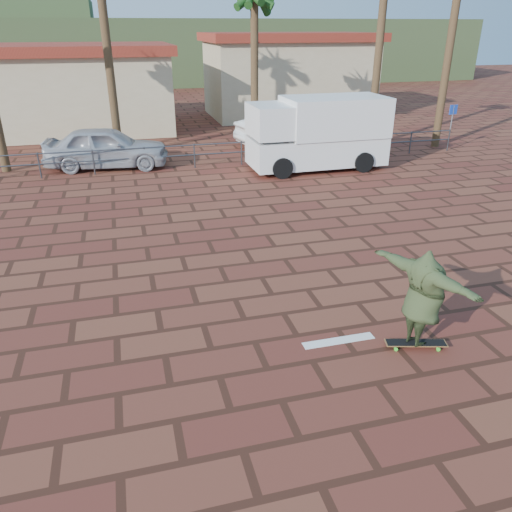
{
  "coord_description": "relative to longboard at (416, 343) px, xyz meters",
  "views": [
    {
      "loc": [
        -2.83,
        -8.37,
        5.39
      ],
      "look_at": [
        -0.27,
        1.2,
        0.8
      ],
      "focal_mm": 35.0,
      "sensor_mm": 36.0,
      "label": 1
    }
  ],
  "objects": [
    {
      "name": "ground",
      "position": [
        -1.98,
        1.76,
        -0.09
      ],
      "size": [
        120.0,
        120.0,
        0.0
      ],
      "primitive_type": "plane",
      "color": "brown",
      "rests_on": "ground"
    },
    {
      "name": "paint_stripe",
      "position": [
        -1.28,
        0.56,
        -0.09
      ],
      "size": [
        1.4,
        0.22,
        0.01
      ],
      "primitive_type": "cube",
      "color": "white",
      "rests_on": "ground"
    },
    {
      "name": "guardrail",
      "position": [
        -1.98,
        13.76,
        0.59
      ],
      "size": [
        24.06,
        0.06,
        1.0
      ],
      "color": "#47494F",
      "rests_on": "ground"
    },
    {
      "name": "palm_center",
      "position": [
        1.52,
        17.26,
        6.27
      ],
      "size": [
        2.4,
        2.4,
        7.75
      ],
      "color": "brown",
      "rests_on": "ground"
    },
    {
      "name": "building_west",
      "position": [
        -7.98,
        23.76,
        2.19
      ],
      "size": [
        12.6,
        7.6,
        4.5
      ],
      "color": "beige",
      "rests_on": "ground"
    },
    {
      "name": "building_east",
      "position": [
        6.02,
        25.76,
        2.45
      ],
      "size": [
        10.6,
        6.6,
        5.0
      ],
      "color": "beige",
      "rests_on": "ground"
    },
    {
      "name": "hill_front",
      "position": [
        -1.98,
        51.76,
        2.91
      ],
      "size": [
        70.0,
        18.0,
        6.0
      ],
      "primitive_type": "cube",
      "color": "#384C28",
      "rests_on": "ground"
    },
    {
      "name": "longboard",
      "position": [
        0.0,
        0.0,
        0.0
      ],
      "size": [
        1.14,
        0.53,
        0.11
      ],
      "rotation": [
        0.0,
        0.0,
        -0.27
      ],
      "color": "olive",
      "rests_on": "ground"
    },
    {
      "name": "skateboarder",
      "position": [
        -0.0,
        0.0,
        0.95
      ],
      "size": [
        1.27,
        2.37,
        1.86
      ],
      "primitive_type": "imported",
      "rotation": [
        0.0,
        0.0,
        1.87
      ],
      "color": "#323E21",
      "rests_on": "longboard"
    },
    {
      "name": "campervan",
      "position": [
        2.89,
        12.41,
        1.4
      ],
      "size": [
        5.49,
        2.46,
        2.83
      ],
      "rotation": [
        0.0,
        0.0,
        0.01
      ],
      "color": "white",
      "rests_on": "ground"
    },
    {
      "name": "car_silver",
      "position": [
        -5.45,
        14.76,
        0.75
      ],
      "size": [
        5.15,
        2.6,
        1.68
      ],
      "primitive_type": "imported",
      "rotation": [
        0.0,
        0.0,
        1.44
      ],
      "color": "#AFB1B7",
      "rests_on": "ground"
    },
    {
      "name": "car_white",
      "position": [
        3.07,
        16.99,
        0.73
      ],
      "size": [
        5.2,
        2.63,
        1.64
      ],
      "primitive_type": "imported",
      "rotation": [
        0.0,
        0.0,
        1.76
      ],
      "color": "white",
      "rests_on": "ground"
    },
    {
      "name": "street_sign",
      "position": [
        10.02,
        13.76,
        1.38
      ],
      "size": [
        0.43,
        0.1,
        2.11
      ],
      "rotation": [
        0.0,
        0.0,
        0.15
      ],
      "color": "gray",
      "rests_on": "ground"
    }
  ]
}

